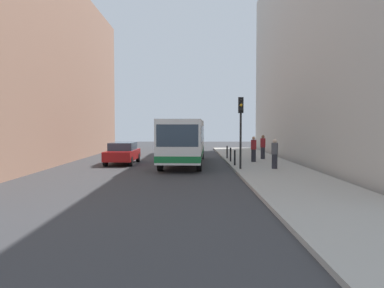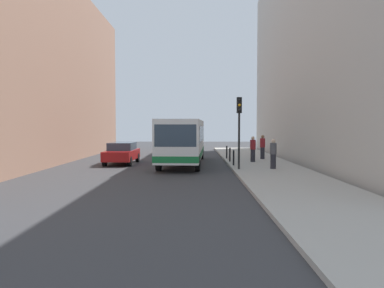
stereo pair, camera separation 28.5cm
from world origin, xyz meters
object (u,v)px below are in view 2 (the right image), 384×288
(bollard_mid, at_px, (230,155))
(pedestrian_near_signal, at_px, (273,154))
(traffic_light, at_px, (239,119))
(car_behind_bus, at_px, (181,145))
(bollard_far, at_px, (227,152))
(car_beside_bus, at_px, (122,153))
(bus, at_px, (183,139))
(pedestrian_far_sidewalk, at_px, (263,147))
(pedestrian_mid_sidewalk, at_px, (253,149))
(bollard_near, at_px, (234,158))

(bollard_mid, bearing_deg, pedestrian_near_signal, -64.47)
(bollard_mid, distance_m, pedestrian_near_signal, 4.88)
(traffic_light, bearing_deg, car_behind_bus, 104.07)
(traffic_light, height_order, bollard_far, traffic_light)
(car_beside_bus, distance_m, traffic_light, 8.97)
(bus, distance_m, car_beside_bus, 4.35)
(traffic_light, distance_m, pedestrian_near_signal, 2.83)
(traffic_light, relative_size, pedestrian_far_sidewalk, 2.29)
(pedestrian_mid_sidewalk, relative_size, pedestrian_far_sidewalk, 0.98)
(car_behind_bus, bearing_deg, traffic_light, 108.42)
(car_behind_bus, height_order, bollard_near, car_behind_bus)
(car_beside_bus, xyz_separation_m, traffic_light, (7.55, -4.30, 2.22))
(bus, bearing_deg, pedestrian_mid_sidewalk, -175.25)
(bollard_mid, xyz_separation_m, pedestrian_far_sidewalk, (2.63, 2.04, 0.42))
(bus, bearing_deg, pedestrian_near_signal, 145.45)
(bus, relative_size, traffic_light, 2.71)
(car_behind_bus, xyz_separation_m, pedestrian_mid_sidewalk, (5.35, -11.11, 0.24))
(bus, bearing_deg, bollard_mid, -170.99)
(bus, relative_size, car_behind_bus, 2.46)
(bollard_near, distance_m, pedestrian_mid_sidewalk, 2.87)
(bollard_far, bearing_deg, traffic_light, -89.20)
(bollard_near, bearing_deg, bollard_mid, 90.00)
(bus, bearing_deg, pedestrian_far_sidewalk, -154.99)
(bus, relative_size, car_beside_bus, 2.52)
(pedestrian_near_signal, bearing_deg, car_beside_bus, 68.90)
(bollard_mid, relative_size, pedestrian_far_sidewalk, 0.53)
(pedestrian_far_sidewalk, bearing_deg, pedestrian_mid_sidewalk, 60.05)
(bollard_near, bearing_deg, traffic_light, -87.15)
(bus, relative_size, bollard_mid, 11.71)
(bus, relative_size, pedestrian_near_signal, 6.49)
(bus, xyz_separation_m, bollard_far, (3.21, 2.91, -1.10))
(car_beside_bus, xyz_separation_m, pedestrian_far_sidewalk, (10.08, 2.30, 0.26))
(car_beside_bus, bearing_deg, car_behind_bus, -107.53)
(bollard_mid, height_order, bollard_far, same)
(bollard_near, distance_m, pedestrian_far_sidewalk, 5.32)
(bollard_far, distance_m, pedestrian_mid_sidewalk, 3.18)
(bollard_mid, distance_m, bollard_far, 2.56)
(car_beside_bus, xyz_separation_m, bollard_mid, (7.45, 0.26, -0.16))
(traffic_light, relative_size, bollard_far, 4.32)
(car_beside_bus, xyz_separation_m, bollard_far, (7.45, 2.82, -0.16))
(car_behind_bus, xyz_separation_m, traffic_light, (3.88, -15.49, 2.22))
(traffic_light, relative_size, pedestrian_mid_sidewalk, 2.34)
(pedestrian_mid_sidewalk, xyz_separation_m, pedestrian_far_sidewalk, (1.06, 2.23, 0.02))
(bollard_near, bearing_deg, bollard_far, 90.00)
(car_beside_bus, height_order, traffic_light, traffic_light)
(car_beside_bus, distance_m, pedestrian_mid_sidewalk, 9.03)
(car_beside_bus, relative_size, bollard_mid, 4.65)
(pedestrian_near_signal, bearing_deg, pedestrian_mid_sidewalk, 9.43)
(bus, xyz_separation_m, pedestrian_far_sidewalk, (5.84, 2.40, -0.68))
(car_behind_bus, height_order, pedestrian_near_signal, pedestrian_near_signal)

